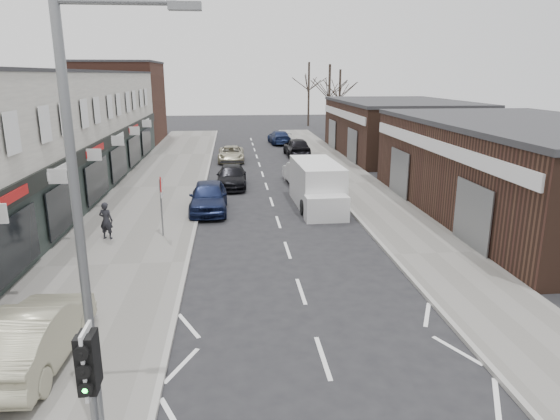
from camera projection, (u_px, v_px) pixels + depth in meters
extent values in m
plane|color=black|center=(340.00, 409.00, 10.60)|extent=(160.00, 160.00, 0.00)
cube|color=slate|center=(159.00, 188.00, 31.08)|extent=(5.50, 64.00, 0.12)
cube|color=slate|center=(355.00, 184.00, 32.26)|extent=(3.50, 64.00, 0.12)
cube|color=silver|center=(22.00, 138.00, 27.13)|extent=(8.00, 41.00, 7.10)
cube|color=#4C2A20|center=(120.00, 103.00, 51.50)|extent=(8.00, 10.00, 8.00)
cube|color=#3B241A|center=(530.00, 171.00, 24.63)|extent=(10.00, 18.00, 4.50)
cube|color=#3B241A|center=(398.00, 129.00, 43.84)|extent=(10.00, 16.00, 4.50)
cylinder|color=slate|center=(95.00, 420.00, 7.85)|extent=(0.12, 0.12, 3.00)
cube|color=silver|center=(89.00, 361.00, 7.57)|extent=(0.05, 0.55, 1.10)
cube|color=black|center=(86.00, 365.00, 7.46)|extent=(0.28, 0.22, 0.95)
sphere|color=#0CE533|center=(86.00, 388.00, 7.42)|extent=(0.18, 0.18, 0.18)
cube|color=black|center=(91.00, 357.00, 7.69)|extent=(0.26, 0.20, 0.90)
cylinder|color=slate|center=(81.00, 245.00, 8.31)|extent=(0.16, 0.16, 8.00)
cylinder|color=slate|center=(117.00, 2.00, 7.40)|extent=(1.80, 0.10, 0.10)
cube|color=slate|center=(185.00, 6.00, 7.51)|extent=(0.50, 0.22, 0.12)
cylinder|color=slate|center=(161.00, 208.00, 21.28)|extent=(0.07, 0.07, 2.50)
cube|color=white|center=(162.00, 194.00, 21.13)|extent=(0.04, 0.45, 0.25)
cube|color=silver|center=(316.00, 184.00, 26.84)|extent=(2.31, 5.25, 2.37)
cube|color=silver|center=(327.00, 209.00, 24.06)|extent=(2.12, 0.97, 1.24)
cylinder|color=black|center=(303.00, 207.00, 25.21)|extent=(0.25, 0.79, 0.79)
cylinder|color=black|center=(341.00, 206.00, 25.39)|extent=(0.25, 0.79, 0.79)
cylinder|color=black|center=(294.00, 191.00, 28.70)|extent=(0.25, 0.79, 0.79)
cylinder|color=black|center=(327.00, 190.00, 28.88)|extent=(0.25, 0.79, 0.79)
imported|color=#9F9B7F|center=(34.00, 335.00, 11.91)|extent=(1.77, 4.62, 1.50)
imported|color=black|center=(106.00, 221.00, 21.03)|extent=(0.66, 0.52, 1.61)
imported|color=#131B3B|center=(209.00, 197.00, 25.68)|extent=(1.87, 4.65, 1.58)
imported|color=black|center=(232.00, 177.00, 31.38)|extent=(1.97, 4.59, 1.32)
imported|color=#AAA388|center=(231.00, 154.00, 40.55)|extent=(2.12, 4.52, 1.25)
imported|color=silver|center=(300.00, 173.00, 32.10)|extent=(1.90, 4.66, 1.50)
imported|color=black|center=(297.00, 147.00, 43.30)|extent=(2.06, 4.80, 1.61)
imported|color=#162246|center=(279.00, 137.00, 50.93)|extent=(2.25, 4.83, 1.37)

